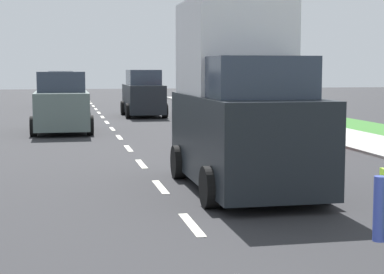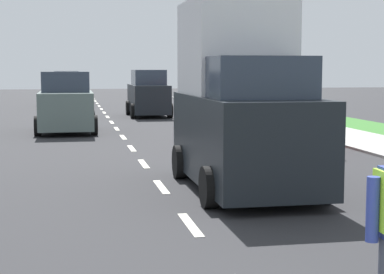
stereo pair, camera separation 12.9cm
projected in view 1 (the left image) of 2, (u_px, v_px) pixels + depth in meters
ground_plane at (112, 128)px, 24.10m from camera, size 96.00×96.00×0.00m
lane_center_line at (104, 120)px, 28.19m from camera, size 0.14×46.40×0.01m
delivery_truck at (241, 102)px, 11.93m from camera, size 2.16×4.60×3.54m
car_oncoming_third at (61, 90)px, 38.14m from camera, size 1.86×4.19×2.10m
car_parked_far at (273, 114)px, 18.33m from camera, size 1.88×4.05×2.01m
car_outgoing_far at (143, 95)px, 30.05m from camera, size 1.89×3.90×2.18m
car_oncoming_second at (62, 104)px, 22.48m from camera, size 2.08×3.87×2.13m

